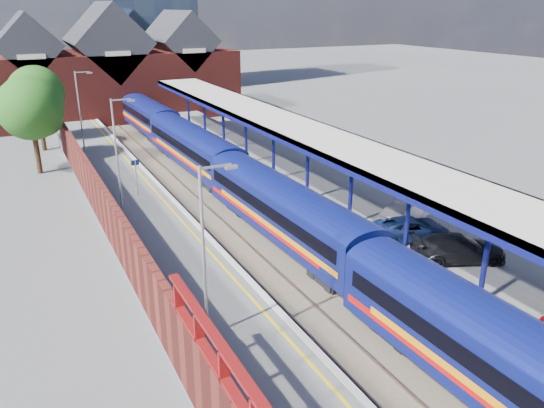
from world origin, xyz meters
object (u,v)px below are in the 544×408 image
at_px(platform_sign, 136,171).
at_px(parked_car_blue, 411,228).
at_px(lamp_post_d, 81,106).
at_px(lamp_post_c, 118,147).
at_px(parked_car_dark, 458,248).
at_px(parked_car_silver, 406,212).
at_px(train, 231,171).
at_px(lamp_post_b, 207,244).

bearing_deg(platform_sign, parked_car_blue, -50.01).
bearing_deg(parked_car_blue, lamp_post_d, 40.84).
bearing_deg(lamp_post_c, lamp_post_d, 90.00).
bearing_deg(parked_car_dark, parked_car_blue, 28.62).
xyz_separation_m(platform_sign, parked_car_silver, (13.25, -12.18, -1.05)).
bearing_deg(parked_car_silver, lamp_post_c, 35.20).
relative_size(lamp_post_d, parked_car_silver, 1.80).
height_order(train, parked_car_blue, train).
height_order(parked_car_silver, parked_car_blue, parked_car_silver).
height_order(lamp_post_c, platform_sign, lamp_post_c).
xyz_separation_m(lamp_post_c, parked_car_silver, (14.61, -10.18, -3.35)).
height_order(train, lamp_post_b, lamp_post_b).
height_order(lamp_post_b, parked_car_silver, lamp_post_b).
xyz_separation_m(lamp_post_b, parked_car_blue, (13.28, 3.79, -3.38)).
height_order(platform_sign, parked_car_blue, platform_sign).
bearing_deg(lamp_post_b, lamp_post_c, 90.00).
distance_m(train, lamp_post_b, 18.75).
bearing_deg(parked_car_silver, lamp_post_d, 9.23).
xyz_separation_m(lamp_post_c, parked_car_blue, (13.28, -12.21, -3.38)).
distance_m(lamp_post_b, parked_car_silver, 16.08).
height_order(lamp_post_d, platform_sign, lamp_post_d).
relative_size(train, lamp_post_d, 9.42).
height_order(lamp_post_d, parked_car_dark, lamp_post_d).
distance_m(lamp_post_b, parked_car_dark, 14.02).
bearing_deg(train, lamp_post_b, -115.08).
xyz_separation_m(lamp_post_b, lamp_post_d, (0.00, 32.00, 0.00)).
bearing_deg(platform_sign, train, -10.60).
bearing_deg(train, parked_car_blue, -67.35).
bearing_deg(parked_car_dark, lamp_post_b, 115.06).
bearing_deg(lamp_post_b, parked_car_silver, 21.73).
relative_size(lamp_post_b, lamp_post_d, 1.00).
xyz_separation_m(parked_car_silver, parked_car_blue, (-1.33, -2.03, -0.03)).
bearing_deg(parked_car_dark, train, 42.24).
height_order(train, platform_sign, platform_sign).
xyz_separation_m(train, platform_sign, (-6.49, 1.22, 0.57)).
bearing_deg(platform_sign, parked_car_silver, -42.59).
xyz_separation_m(train, lamp_post_d, (-7.86, 15.22, 2.87)).
height_order(lamp_post_c, parked_car_silver, lamp_post_c).
relative_size(lamp_post_b, lamp_post_c, 1.00).
bearing_deg(parked_car_blue, train, 38.28).
bearing_deg(lamp_post_d, lamp_post_c, -90.00).
xyz_separation_m(lamp_post_b, parked_car_silver, (14.61, 5.82, -3.35)).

